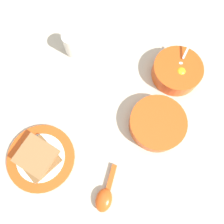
% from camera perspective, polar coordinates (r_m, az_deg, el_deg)
% --- Properties ---
extents(ground_plane, '(3.00, 3.00, 0.00)m').
position_cam_1_polar(ground_plane, '(0.73, -2.52, -1.42)').
color(ground_plane, beige).
extents(egg_bowl, '(0.17, 0.17, 0.08)m').
position_cam_1_polar(egg_bowl, '(0.79, 16.58, 10.27)').
color(egg_bowl, '#DB5119').
rests_on(egg_bowl, ground_plane).
extents(toast_plate, '(0.21, 0.21, 0.01)m').
position_cam_1_polar(toast_plate, '(0.73, -18.04, -11.31)').
color(toast_plate, '#DB5119').
rests_on(toast_plate, ground_plane).
extents(toast_sandwich, '(0.15, 0.15, 0.03)m').
position_cam_1_polar(toast_sandwich, '(0.71, -18.98, -11.09)').
color(toast_sandwich, brown).
rests_on(toast_sandwich, toast_plate).
extents(soup_spoon, '(0.07, 0.14, 0.03)m').
position_cam_1_polar(soup_spoon, '(0.69, -1.55, -21.24)').
color(soup_spoon, '#DB5119').
rests_on(soup_spoon, ground_plane).
extents(congee_bowl, '(0.18, 0.18, 0.05)m').
position_cam_1_polar(congee_bowl, '(0.71, 11.78, -2.91)').
color(congee_bowl, '#DB5119').
rests_on(congee_bowl, ground_plane).
extents(drinking_cup, '(0.06, 0.06, 0.09)m').
position_cam_1_polar(drinking_cup, '(0.81, -10.25, 17.25)').
color(drinking_cup, silver).
rests_on(drinking_cup, ground_plane).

